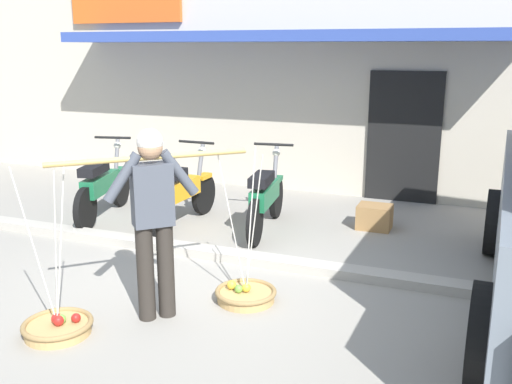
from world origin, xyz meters
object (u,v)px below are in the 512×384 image
motorcycle_nearest_shop (102,187)px  wooden_crate (375,217)px  fruit_basket_left_side (245,293)px  fruit_basket_right_side (58,326)px  fruit_vendor (153,212)px  motorcycle_third_in_row (266,197)px  motorcycle_second_in_row (180,194)px

motorcycle_nearest_shop → wooden_crate: 3.76m
fruit_basket_left_side → fruit_basket_right_side: same height
fruit_basket_left_side → fruit_vendor: bearing=-135.7°
motorcycle_third_in_row → wooden_crate: 1.48m
motorcycle_nearest_shop → motorcycle_second_in_row: (1.20, 0.06, 0.00)m
motorcycle_nearest_shop → motorcycle_second_in_row: size_ratio=0.98×
fruit_basket_left_side → motorcycle_second_in_row: bearing=132.9°
fruit_basket_right_side → motorcycle_nearest_shop: size_ratio=0.81×
fruit_vendor → fruit_basket_right_side: size_ratio=1.17×
fruit_basket_left_side → motorcycle_second_in_row: (-1.71, 1.84, 0.38)m
motorcycle_third_in_row → wooden_crate: (1.30, 0.63, -0.29)m
fruit_vendor → motorcycle_second_in_row: (-1.10, 2.43, -0.52)m
fruit_basket_left_side → motorcycle_second_in_row: fruit_basket_left_side is taller
motorcycle_second_in_row → motorcycle_third_in_row: size_ratio=1.00×
motorcycle_second_in_row → fruit_basket_right_side: bearing=-80.7°
fruit_basket_right_side → fruit_basket_left_side: bearing=44.3°
motorcycle_nearest_shop → motorcycle_second_in_row: same height
motorcycle_nearest_shop → motorcycle_third_in_row: (2.33, 0.29, 0.00)m
fruit_basket_left_side → motorcycle_third_in_row: 2.18m
motorcycle_third_in_row → motorcycle_second_in_row: bearing=-168.6°
motorcycle_nearest_shop → motorcycle_third_in_row: bearing=7.1°
fruit_vendor → fruit_basket_right_side: (-0.61, -0.59, -0.90)m
fruit_vendor → motorcycle_nearest_shop: 3.35m
fruit_basket_right_side → motorcycle_second_in_row: fruit_basket_right_side is taller
motorcycle_nearest_shop → wooden_crate: motorcycle_nearest_shop is taller
fruit_basket_right_side → motorcycle_third_in_row: (0.63, 3.25, 0.38)m
motorcycle_third_in_row → fruit_basket_left_side: bearing=-74.4°
fruit_basket_left_side → motorcycle_nearest_shop: bearing=148.6°
motorcycle_nearest_shop → motorcycle_second_in_row: bearing=3.0°
motorcycle_nearest_shop → fruit_basket_left_side: bearing=-31.4°
motorcycle_second_in_row → motorcycle_third_in_row: same height
fruit_vendor → motorcycle_nearest_shop: fruit_vendor is taller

